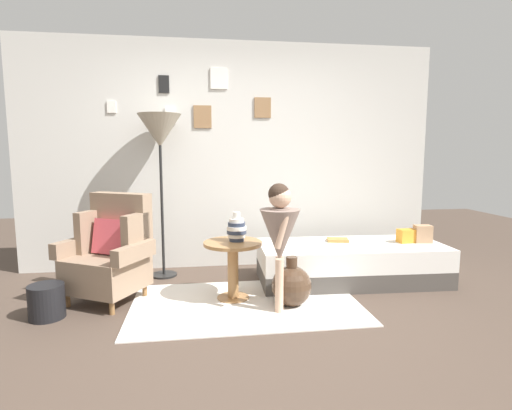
% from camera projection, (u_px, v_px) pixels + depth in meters
% --- Properties ---
extents(ground_plane, '(12.00, 12.00, 0.00)m').
position_uv_depth(ground_plane, '(254.00, 336.00, 2.97)').
color(ground_plane, '#4C3D33').
extents(gallery_wall, '(4.80, 0.12, 2.60)m').
position_uv_depth(gallery_wall, '(231.00, 156.00, 4.71)').
color(gallery_wall, beige).
rests_on(gallery_wall, ground).
extents(rug, '(2.01, 1.24, 0.01)m').
position_uv_depth(rug, '(246.00, 304.00, 3.59)').
color(rug, silver).
rests_on(rug, ground).
extents(armchair, '(0.90, 0.83, 0.97)m').
position_uv_depth(armchair, '(111.00, 253.00, 3.67)').
color(armchair, olive).
rests_on(armchair, ground).
extents(daybed, '(1.93, 0.87, 0.40)m').
position_uv_depth(daybed, '(351.00, 263.00, 4.21)').
color(daybed, '#4C4742').
rests_on(daybed, ground).
extents(pillow_head, '(0.19, 0.14, 0.18)m').
position_uv_depth(pillow_head, '(423.00, 234.00, 4.24)').
color(pillow_head, tan).
rests_on(pillow_head, daybed).
extents(pillow_mid, '(0.19, 0.13, 0.14)m').
position_uv_depth(pillow_mid, '(407.00, 236.00, 4.25)').
color(pillow_mid, orange).
rests_on(pillow_mid, daybed).
extents(side_table, '(0.53, 0.53, 0.54)m').
position_uv_depth(side_table, '(233.00, 259.00, 3.67)').
color(side_table, '#9E7042').
rests_on(side_table, ground).
extents(vase_striped, '(0.18, 0.18, 0.27)m').
position_uv_depth(vase_striped, '(237.00, 229.00, 3.67)').
color(vase_striped, '#2D384C').
rests_on(vase_striped, side_table).
extents(floor_lamp, '(0.46, 0.46, 1.75)m').
position_uv_depth(floor_lamp, '(160.00, 135.00, 4.23)').
color(floor_lamp, black).
rests_on(floor_lamp, ground).
extents(person_child, '(0.34, 0.34, 1.09)m').
position_uv_depth(person_child, '(280.00, 231.00, 3.36)').
color(person_child, '#D8AD8E').
rests_on(person_child, ground).
extents(book_on_daybed, '(0.25, 0.20, 0.03)m').
position_uv_depth(book_on_daybed, '(338.00, 240.00, 4.31)').
color(book_on_daybed, '#B4823E').
rests_on(book_on_daybed, daybed).
extents(demijohn_near, '(0.36, 0.36, 0.44)m').
position_uv_depth(demijohn_near, '(291.00, 286.00, 3.54)').
color(demijohn_near, '#473323').
rests_on(demijohn_near, ground).
extents(magazine_basket, '(0.28, 0.28, 0.28)m').
position_uv_depth(magazine_basket, '(47.00, 301.00, 3.27)').
color(magazine_basket, black).
rests_on(magazine_basket, ground).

